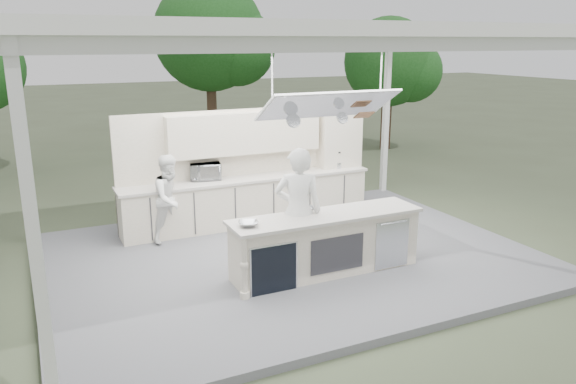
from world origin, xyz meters
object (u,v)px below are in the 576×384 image
back_counter (249,200)px  head_chef (298,211)px  sous_chef (171,198)px  demo_island (325,244)px

back_counter → head_chef: 2.66m
back_counter → sous_chef: size_ratio=3.18×
back_counter → head_chef: head_chef is taller
head_chef → back_counter: bearing=-70.1°
demo_island → head_chef: size_ratio=1.56×
demo_island → back_counter: 2.82m
back_counter → head_chef: bearing=-94.1°
sous_chef → head_chef: bearing=-81.3°
sous_chef → demo_island: bearing=-77.7°
demo_island → head_chef: (-0.36, 0.21, 0.52)m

